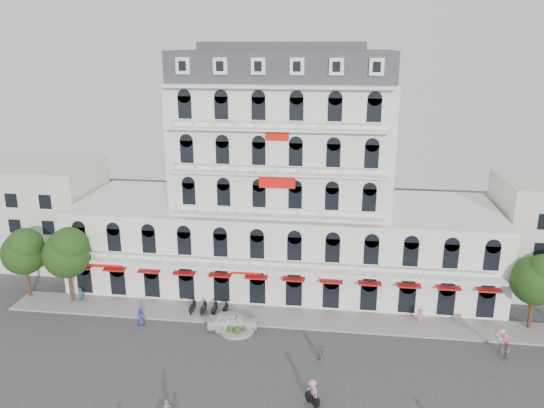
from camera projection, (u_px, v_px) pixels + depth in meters
The scene contains 16 objects.
ground at pixel (259, 371), 43.16m from camera, with size 120.00×120.00×0.00m, color #38383A.
sidewalk at pixel (273, 317), 51.68m from camera, with size 53.00×4.00×0.16m, color gray.
main_building at pixel (284, 194), 57.35m from camera, with size 45.00×15.00×25.80m.
flank_building_west at pixel (40, 213), 64.16m from camera, with size 14.00×10.00×12.00m, color beige.
traffic_island at pixel (237, 329), 49.16m from camera, with size 3.20×3.20×1.60m.
parked_scooter_row at pixel (209, 314), 52.31m from camera, with size 4.40×1.80×1.10m, color black, non-canonical shape.
tree_west_outer at pixel (24, 250), 54.33m from camera, with size 4.50×4.48×7.76m.
tree_west_inner at pixel (67, 251), 53.13m from camera, with size 4.76×4.76×8.25m.
tree_east_inner at pixel (537, 278), 48.11m from camera, with size 4.40×4.37×7.57m.
parked_car at pixel (233, 320), 49.50m from camera, with size 1.94×4.82×1.64m, color silver.
rider_center at pixel (312, 392), 38.73m from camera, with size 1.18×1.43×2.19m.
pedestrian_left at pixel (141, 317), 50.08m from camera, with size 0.84×0.55×1.72m, color navy.
pedestrian_mid at pixel (320, 352), 44.52m from camera, with size 0.88×0.37×1.50m, color slate.
pedestrian_right at pixel (420, 317), 50.19m from camera, with size 1.05×0.60×1.62m, color #C3677D.
pedestrian_far at pixel (81, 295), 54.44m from camera, with size 0.60×0.40×1.65m, color navy.
balloon_vendor at pixel (504, 344), 44.69m from camera, with size 1.30×1.23×2.45m.
Camera 1 is at (5.94, -36.89, 25.59)m, focal length 35.00 mm.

